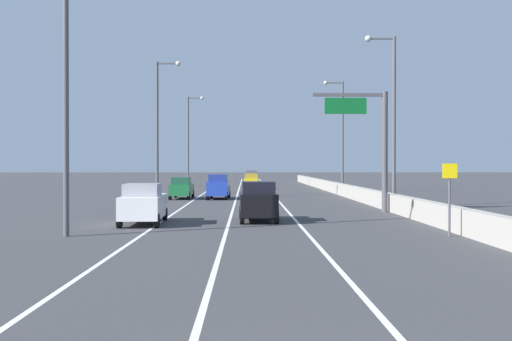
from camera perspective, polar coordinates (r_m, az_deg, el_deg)
name	(u,v)px	position (r m, az deg, el deg)	size (l,w,h in m)	color
ground_plane	(256,190)	(70.19, 0.00, -1.85)	(320.00, 320.00, 0.00)	#38383A
lane_stripe_left	(203,194)	(61.34, -5.01, -2.20)	(0.16, 130.00, 0.00)	silver
lane_stripe_center	(238,194)	(61.19, -1.74, -2.21)	(0.16, 130.00, 0.00)	silver
lane_stripe_right	(272,194)	(61.24, 1.54, -2.21)	(0.16, 130.00, 0.00)	silver
jersey_barrier_right	(368,196)	(47.09, 10.41, -2.38)	(0.60, 120.00, 1.10)	#9E998E
overhead_sign_gantry	(373,136)	(38.70, 10.87, 3.17)	(4.68, 0.36, 7.50)	#47474C
speed_advisory_sign	(450,194)	(26.23, 17.62, -2.08)	(0.60, 0.11, 3.00)	#4C4C51
lamp_post_right_second	(391,110)	(43.06, 12.47, 5.50)	(2.14, 0.44, 11.81)	#4C4C51
lamp_post_right_third	(340,129)	(65.19, 7.89, 3.82)	(2.14, 0.44, 11.81)	#4C4C51
lamp_post_left_near	(71,74)	(26.42, -16.86, 8.62)	(2.14, 0.44, 11.81)	#4C4C51
lamp_post_left_mid	(160,121)	(52.91, -8.97, 4.58)	(2.14, 0.44, 11.81)	#4C4C51
lamp_post_left_far	(190,136)	(79.78, -6.20, 3.23)	(2.14, 0.44, 11.81)	#4C4C51
car_black_0	(258,202)	(31.74, 0.20, -2.92)	(2.01, 4.08, 2.08)	black
car_yellow_1	(251,181)	(74.58, -0.47, -0.99)	(1.81, 4.43, 1.87)	gold
car_gray_2	(251,178)	(88.91, -0.44, -0.67)	(1.91, 4.04, 2.11)	slate
car_blue_3	(219,187)	(52.46, -3.51, -1.52)	(1.92, 4.48, 2.13)	#1E389E
car_white_4	(143,204)	(30.79, -10.47, -3.08)	(2.11, 4.83, 2.02)	white
car_green_5	(182,188)	(53.01, -6.95, -1.63)	(1.80, 4.57, 1.87)	#196033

